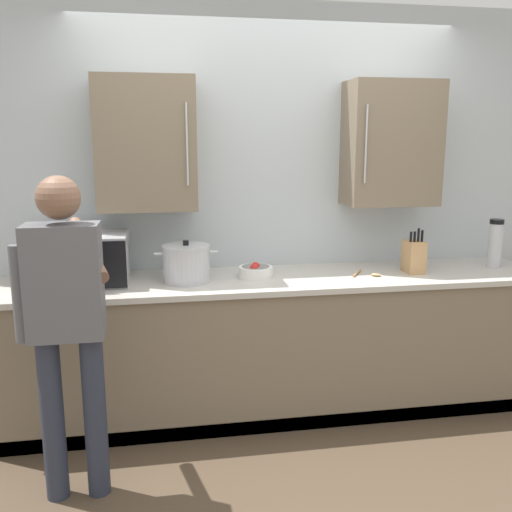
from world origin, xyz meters
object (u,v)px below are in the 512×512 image
(microwave_oven, at_px, (76,259))
(thermos_flask, at_px, (495,243))
(knife_block, at_px, (414,256))
(wooden_spoon, at_px, (367,274))
(person_figure, at_px, (66,312))
(fruit_bowl, at_px, (256,271))
(stock_pot, at_px, (186,263))

(microwave_oven, height_order, thermos_flask, thermos_flask)
(microwave_oven, height_order, knife_block, microwave_oven)
(microwave_oven, distance_m, thermos_flask, 2.74)
(wooden_spoon, bearing_deg, thermos_flask, 5.04)
(thermos_flask, relative_size, person_figure, 0.21)
(fruit_bowl, relative_size, person_figure, 0.13)
(wooden_spoon, bearing_deg, person_figure, -158.98)
(stock_pot, bearing_deg, person_figure, -130.27)
(wooden_spoon, height_order, stock_pot, stock_pot)
(microwave_oven, xyz_separation_m, fruit_bowl, (1.09, -0.03, -0.11))
(wooden_spoon, bearing_deg, knife_block, 5.42)
(microwave_oven, height_order, wooden_spoon, microwave_oven)
(wooden_spoon, relative_size, knife_block, 0.67)
(microwave_oven, relative_size, thermos_flask, 1.73)
(microwave_oven, height_order, stock_pot, microwave_oven)
(fruit_bowl, distance_m, stock_pot, 0.44)
(wooden_spoon, height_order, knife_block, knife_block)
(knife_block, distance_m, fruit_bowl, 1.04)
(wooden_spoon, distance_m, stock_pot, 1.15)
(knife_block, relative_size, fruit_bowl, 1.39)
(wooden_spoon, xyz_separation_m, person_figure, (-1.75, -0.67, 0.05))
(thermos_flask, bearing_deg, fruit_bowl, -179.52)
(microwave_oven, relative_size, stock_pot, 1.48)
(fruit_bowl, bearing_deg, thermos_flask, 0.48)
(knife_block, xyz_separation_m, stock_pot, (-1.48, 0.00, 0.01))
(wooden_spoon, bearing_deg, stock_pot, 178.22)
(stock_pot, bearing_deg, thermos_flask, 1.28)
(knife_block, bearing_deg, stock_pot, 179.81)
(wooden_spoon, relative_size, thermos_flask, 0.60)
(thermos_flask, relative_size, knife_block, 1.11)
(microwave_oven, height_order, person_figure, person_figure)
(knife_block, bearing_deg, person_figure, -161.28)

